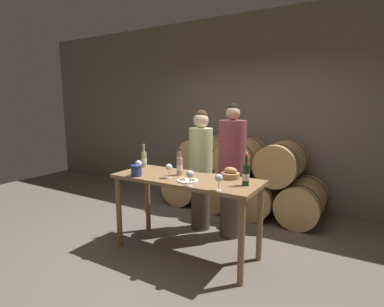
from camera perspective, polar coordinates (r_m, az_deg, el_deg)
ground_plane at (r=3.68m, az=-1.11°, el=-18.31°), size 10.00×10.00×0.00m
stone_wall_back at (r=5.28m, az=11.80°, el=8.03°), size 10.00×0.12×3.20m
barrel_stack at (r=4.89m, az=9.23°, el=-4.54°), size 2.54×0.88×1.17m
tasting_table at (r=3.39m, az=-1.16°, el=-6.65°), size 1.68×0.66×0.90m
person_left at (r=4.06m, az=1.68°, el=-2.94°), size 0.31×0.31×1.63m
person_right at (r=3.86m, az=7.58°, el=-3.23°), size 0.35×0.35×1.72m
wine_bottle_red at (r=3.04m, az=10.21°, el=-4.01°), size 0.07×0.07×0.31m
wine_bottle_white at (r=3.93m, az=-9.13°, el=-1.06°), size 0.07×0.07×0.30m
wine_bottle_rose at (r=3.44m, az=-2.38°, el=-2.39°), size 0.07×0.07×0.31m
blue_crock at (r=3.45m, az=-10.53°, el=-3.13°), size 0.13×0.13×0.13m
bread_basket at (r=3.32m, az=7.33°, el=-3.92°), size 0.20×0.20×0.12m
cheese_plate at (r=3.18m, az=-0.84°, el=-5.16°), size 0.23×0.23×0.04m
wine_glass_far_left at (r=3.55m, az=-10.16°, el=-1.95°), size 0.08×0.08×0.16m
wine_glass_left at (r=3.30m, az=-4.43°, el=-2.69°), size 0.08×0.08×0.16m
wine_glass_center at (r=2.97m, az=-0.38°, el=-4.04°), size 0.08×0.08×0.16m
wine_glass_right at (r=2.84m, az=5.13°, el=-4.73°), size 0.08×0.08×0.16m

